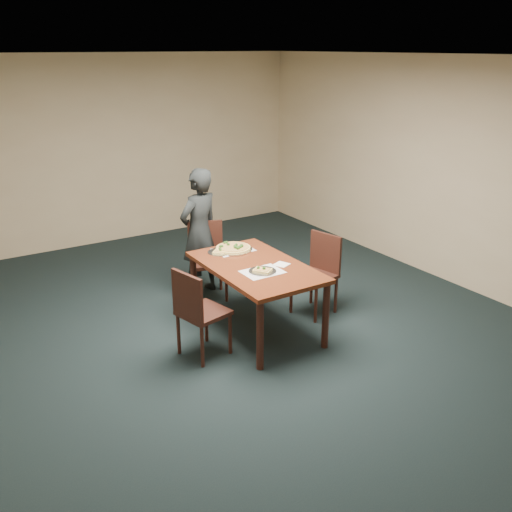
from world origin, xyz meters
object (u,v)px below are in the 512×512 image
slice_plate_near (262,271)px  pizza_pan (233,248)px  dining_table (256,273)px  diner (199,232)px  slice_plate_far (220,252)px  chair_far (207,255)px  chair_right (319,269)px  chair_left (197,309)px

slice_plate_near → pizza_pan: bearing=83.5°
dining_table → diner: (-0.04, 1.21, 0.12)m
slice_plate_far → chair_far: bearing=77.4°
dining_table → slice_plate_near: 0.23m
dining_table → slice_plate_far: size_ratio=5.36×
chair_far → chair_right: same height
dining_table → chair_left: bearing=-167.5°
slice_plate_far → diner: bearing=82.6°
chair_far → chair_left: bearing=-103.1°
dining_table → chair_far: chair_far is taller
chair_far → chair_left: same height
chair_right → slice_plate_far: bearing=-129.9°
pizza_pan → slice_plate_near: size_ratio=1.51×
slice_plate_far → pizza_pan: bearing=-0.4°
chair_right → dining_table: bearing=-101.1°
chair_left → slice_plate_far: chair_left is taller
chair_left → slice_plate_near: 0.77m
dining_table → chair_right: chair_right is taller
dining_table → chair_far: (-0.00, 1.11, -0.14)m
diner → slice_plate_far: bearing=65.8°
chair_far → pizza_pan: 0.63m
chair_far → slice_plate_near: (-0.05, -1.30, 0.25)m
chair_left → slice_plate_near: chair_left is taller
chair_right → slice_plate_far: 1.13m
diner → pizza_pan: (0.07, -0.69, -0.01)m
pizza_pan → chair_left: bearing=-139.2°
chair_left → pizza_pan: (0.81, 0.70, 0.26)m
slice_plate_near → slice_plate_far: slice_plate_near is taller
chair_right → pizza_pan: size_ratio=2.15×
dining_table → chair_far: bearing=90.0°
dining_table → chair_right: 0.87m
chair_left → chair_far: bearing=-44.4°
chair_left → dining_table: bearing=-90.7°
chair_far → pizza_pan: (0.03, -0.58, 0.26)m
chair_left → pizza_pan: bearing=-62.4°
slice_plate_near → slice_plate_far: size_ratio=1.00×
dining_table → chair_left: 0.81m
chair_far → slice_plate_near: chair_far is taller
dining_table → chair_right: size_ratio=1.65×
dining_table → chair_right: bearing=2.0°
dining_table → diner: size_ratio=0.96×
dining_table → diner: bearing=91.9°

